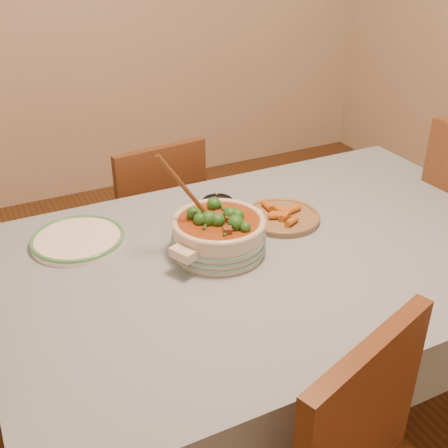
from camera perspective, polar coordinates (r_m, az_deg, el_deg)
name	(u,v)px	position (r m, az deg, el deg)	size (l,w,h in m)	color
floor	(268,423)	(2.20, 4.46, -19.53)	(4.50, 4.50, 0.00)	#4F2C16
dining_table	(276,273)	(1.76, 5.29, -5.02)	(1.68, 1.08, 0.76)	brown
stew_casserole	(219,232)	(1.65, -0.56, -0.80)	(0.36, 0.36, 0.33)	beige
white_plate	(78,239)	(1.78, -14.63, -1.50)	(0.36, 0.36, 0.03)	white
condiment_bowl	(218,206)	(1.87, -0.65, 1.82)	(0.13, 0.13, 0.06)	black
fried_plate	(282,216)	(1.86, 5.90, 0.84)	(0.32, 0.32, 0.04)	#896A4C
chair_far	(154,219)	(2.46, -7.15, 0.52)	(0.43, 0.43, 0.84)	brown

